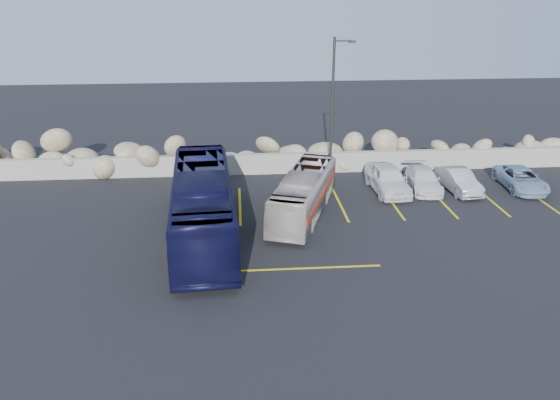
{
  "coord_description": "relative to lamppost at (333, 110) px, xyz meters",
  "views": [
    {
      "loc": [
        -2.52,
        -18.68,
        10.42
      ],
      "look_at": [
        -0.7,
        4.0,
        1.43
      ],
      "focal_mm": 35.0,
      "sensor_mm": 36.0,
      "label": 1
    }
  ],
  "objects": [
    {
      "name": "car_c",
      "position": [
        4.94,
        -0.89,
        -3.74
      ],
      "size": [
        1.9,
        3.95,
        1.11
      ],
      "primitive_type": "imported",
      "rotation": [
        0.0,
        0.0,
        -0.09
      ],
      "color": "white",
      "rests_on": "ground"
    },
    {
      "name": "seawall",
      "position": [
        -2.56,
        2.5,
        -3.7
      ],
      "size": [
        60.0,
        0.4,
        1.2
      ],
      "primitive_type": "cube",
      "color": "gray",
      "rests_on": "ground"
    },
    {
      "name": "tour_coach",
      "position": [
        -6.68,
        -5.94,
        -2.8
      ],
      "size": [
        3.16,
        10.84,
        2.98
      ],
      "primitive_type": "imported",
      "rotation": [
        0.0,
        0.0,
        0.06
      ],
      "color": "black",
      "rests_on": "ground"
    },
    {
      "name": "car_d",
      "position": [
        10.31,
        -1.23,
        -3.74
      ],
      "size": [
        2.09,
        4.11,
        1.11
      ],
      "primitive_type": "imported",
      "rotation": [
        0.0,
        0.0,
        -0.06
      ],
      "color": "#85A1BD",
      "rests_on": "ground"
    },
    {
      "name": "ground",
      "position": [
        -2.56,
        -9.5,
        -4.3
      ],
      "size": [
        90.0,
        90.0,
        0.0
      ],
      "primitive_type": "plane",
      "color": "black",
      "rests_on": "ground"
    },
    {
      "name": "car_b",
      "position": [
        6.75,
        -1.31,
        -3.7
      ],
      "size": [
        1.59,
        3.71,
        1.19
      ],
      "primitive_type": "imported",
      "rotation": [
        0.0,
        0.0,
        0.09
      ],
      "color": "#B4B4B9",
      "rests_on": "ground"
    },
    {
      "name": "vintage_bus",
      "position": [
        -1.97,
        -3.82,
        -3.23
      ],
      "size": [
        4.26,
        7.83,
        2.14
      ],
      "primitive_type": "imported",
      "rotation": [
        0.0,
        0.0,
        -0.34
      ],
      "color": "beige",
      "rests_on": "ground"
    },
    {
      "name": "car_a",
      "position": [
        2.91,
        -1.08,
        -3.57
      ],
      "size": [
        1.89,
        4.32,
        1.45
      ],
      "primitive_type": "imported",
      "rotation": [
        0.0,
        0.0,
        0.04
      ],
      "color": "white",
      "rests_on": "ground"
    },
    {
      "name": "riprap_pile",
      "position": [
        -2.56,
        3.7,
        -3.0
      ],
      "size": [
        54.0,
        2.8,
        2.6
      ],
      "primitive_type": null,
      "color": "#967F62",
      "rests_on": "ground"
    },
    {
      "name": "parking_lines",
      "position": [
        2.09,
        -3.93,
        -4.29
      ],
      "size": [
        18.16,
        9.36,
        0.01
      ],
      "color": "gold",
      "rests_on": "ground"
    },
    {
      "name": "lamppost",
      "position": [
        0.0,
        0.0,
        0.0
      ],
      "size": [
        1.14,
        0.18,
        8.0
      ],
      "color": "#2C2A27",
      "rests_on": "ground"
    }
  ]
}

